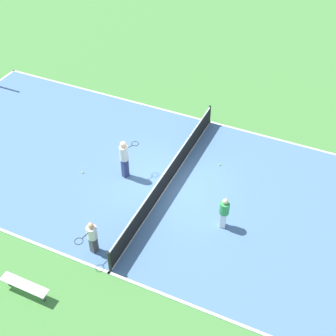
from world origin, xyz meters
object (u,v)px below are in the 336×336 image
Objects in this scene: tennis_ball_left_sideline at (220,165)px; bench at (25,286)px; player_near_white at (92,236)px; tennis_net at (168,175)px; player_far_white at (124,156)px; player_far_green at (224,211)px; tennis_ball_right_alley at (83,172)px.

bench is at bearing 157.36° from tennis_ball_left_sideline.
tennis_net is at bearing 178.96° from player_near_white.
player_far_white is 26.41× the size of tennis_ball_left_sideline.
player_far_green is 20.30× the size of tennis_ball_right_alley.
tennis_ball_left_sideline is (3.18, 1.26, -0.73)m from player_far_green.
tennis_ball_right_alley is at bearing -75.43° from bench.
tennis_net is at bearing -107.29° from bench.
player_far_green is 6.36m from tennis_ball_right_alley.
bench is 25.21× the size of tennis_ball_right_alley.
bench is 1.24× the size of player_far_green.
player_near_white is at bearing -62.69° from player_far_green.
tennis_ball_left_sideline is at bearing -34.83° from player_far_white.
tennis_ball_right_alley is at bearing -130.42° from player_near_white.
tennis_net is 3.04m from player_far_green.
bench is at bearing -53.37° from player_far_green.
player_far_green reaches higher than tennis_ball_left_sideline.
bench is 0.95× the size of player_far_white.
player_near_white is (-4.18, 0.94, 0.30)m from tennis_net.
player_far_green is at bearing -93.02° from tennis_ball_right_alley.
player_far_white is at bearing -155.91° from player_near_white.
player_far_white is 4.14m from tennis_ball_left_sideline.
player_far_green is 4.77m from player_near_white.
player_far_white is at bearing 98.27° from tennis_net.
tennis_net is 139.36× the size of tennis_ball_left_sideline.
player_far_green reaches higher than tennis_ball_right_alley.
player_far_white is (-0.26, 1.81, 0.55)m from tennis_net.
player_far_green reaches higher than bench.
player_near_white is at bearing 167.34° from tennis_net.
bench reaches higher than tennis_ball_right_alley.
player_far_green is at bearing -158.46° from tennis_ball_left_sideline.
tennis_net reaches higher than tennis_ball_left_sideline.
tennis_ball_left_sideline is at bearing -112.64° from bench.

